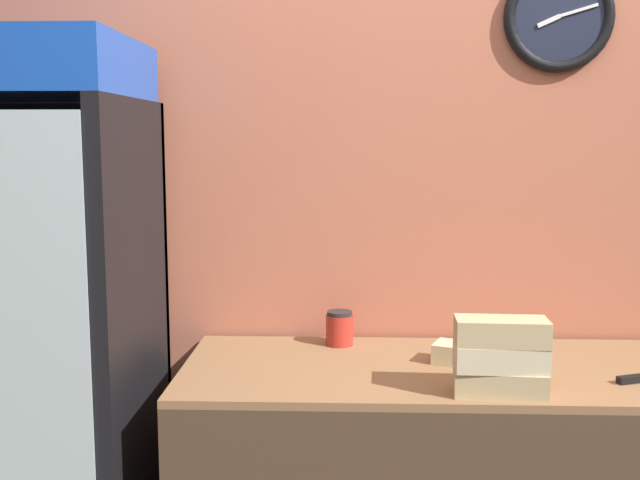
{
  "coord_description": "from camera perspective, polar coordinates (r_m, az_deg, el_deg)",
  "views": [
    {
      "loc": [
        -0.36,
        -1.45,
        1.6
      ],
      "look_at": [
        -0.44,
        0.97,
        1.27
      ],
      "focal_mm": 42.0,
      "sensor_mm": 36.0,
      "label": 1
    }
  ],
  "objects": [
    {
      "name": "wall_back",
      "position": [
        2.78,
        9.52,
        2.54
      ],
      "size": [
        5.2,
        0.1,
        2.7
      ],
      "color": "#B7664C",
      "rests_on": "ground_plane"
    },
    {
      "name": "beverage_cooler",
      "position": [
        2.67,
        -21.36,
        -4.68
      ],
      "size": [
        0.8,
        0.71,
        1.91
      ],
      "color": "black",
      "rests_on": "ground_plane"
    },
    {
      "name": "sandwich_stack_bottom",
      "position": [
        2.23,
        13.54,
        -10.5
      ],
      "size": [
        0.27,
        0.14,
        0.07
      ],
      "color": "tan",
      "rests_on": "prep_counter"
    },
    {
      "name": "sandwich_stack_middle",
      "position": [
        2.21,
        13.6,
        -8.66
      ],
      "size": [
        0.26,
        0.13,
        0.07
      ],
      "color": "beige",
      "rests_on": "sandwich_stack_bottom"
    },
    {
      "name": "sandwich_stack_top",
      "position": [
        2.19,
        13.66,
        -6.79
      ],
      "size": [
        0.26,
        0.13,
        0.07
      ],
      "color": "tan",
      "rests_on": "sandwich_stack_middle"
    },
    {
      "name": "sandwich_flat_left",
      "position": [
        2.5,
        11.65,
        -8.61
      ],
      "size": [
        0.28,
        0.2,
        0.07
      ],
      "color": "beige",
      "rests_on": "prep_counter"
    },
    {
      "name": "condiment_jar",
      "position": [
        2.68,
        1.5,
        -6.74
      ],
      "size": [
        0.1,
        0.1,
        0.12
      ],
      "color": "#B72D23",
      "rests_on": "prep_counter"
    }
  ]
}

